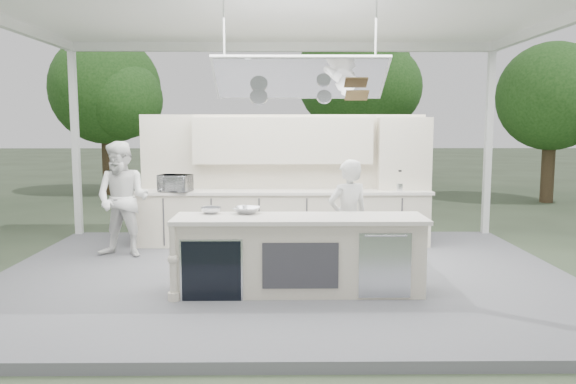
{
  "coord_description": "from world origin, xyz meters",
  "views": [
    {
      "loc": [
        -0.02,
        -7.72,
        2.19
      ],
      "look_at": [
        0.07,
        0.4,
        1.22
      ],
      "focal_mm": 35.0,
      "sensor_mm": 36.0,
      "label": 1
    }
  ],
  "objects_px": {
    "head_chef": "(348,219)",
    "back_counter": "(283,217)",
    "sous_chef": "(123,199)",
    "demo_island": "(298,254)"
  },
  "relations": [
    {
      "from": "head_chef",
      "to": "back_counter",
      "type": "bearing_deg",
      "value": -89.49
    },
    {
      "from": "head_chef",
      "to": "sous_chef",
      "type": "xyz_separation_m",
      "value": [
        -3.39,
        1.28,
        0.1
      ]
    },
    {
      "from": "sous_chef",
      "to": "demo_island",
      "type": "bearing_deg",
      "value": -24.61
    },
    {
      "from": "head_chef",
      "to": "sous_chef",
      "type": "bearing_deg",
      "value": -42.28
    },
    {
      "from": "demo_island",
      "to": "head_chef",
      "type": "relative_size",
      "value": 1.92
    },
    {
      "from": "back_counter",
      "to": "sous_chef",
      "type": "bearing_deg",
      "value": -160.84
    },
    {
      "from": "demo_island",
      "to": "sous_chef",
      "type": "relative_size",
      "value": 1.71
    },
    {
      "from": "head_chef",
      "to": "sous_chef",
      "type": "height_order",
      "value": "sous_chef"
    },
    {
      "from": "back_counter",
      "to": "sous_chef",
      "type": "relative_size",
      "value": 2.79
    },
    {
      "from": "back_counter",
      "to": "head_chef",
      "type": "height_order",
      "value": "head_chef"
    }
  ]
}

